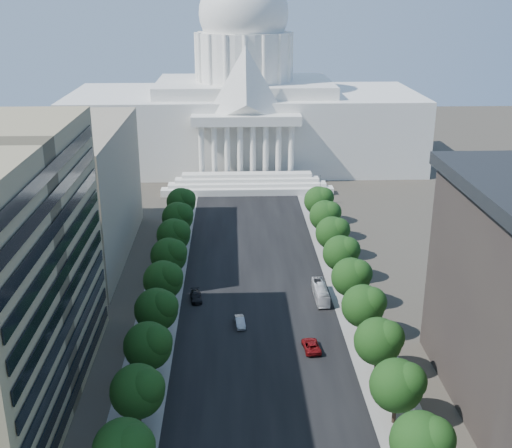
{
  "coord_description": "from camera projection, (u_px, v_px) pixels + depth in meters",
  "views": [
    {
      "loc": [
        -4.54,
        -39.54,
        57.92
      ],
      "look_at": [
        -0.18,
        73.99,
        16.6
      ],
      "focal_mm": 45.0,
      "sensor_mm": 36.0,
      "label": 1
    }
  ],
  "objects": [
    {
      "name": "tree_r_g",
      "position": [
        342.0,
        252.0,
        134.25
      ],
      "size": [
        7.79,
        7.6,
        9.97
      ],
      "color": "#33261C",
      "rests_on": "ground"
    },
    {
      "name": "tree_l_i",
      "position": [
        179.0,
        217.0,
        155.49
      ],
      "size": [
        7.79,
        7.6,
        9.97
      ],
      "color": "#33261C",
      "rests_on": "ground"
    },
    {
      "name": "tree_r_h",
      "position": [
        334.0,
        232.0,
        145.52
      ],
      "size": [
        7.79,
        7.6,
        9.97
      ],
      "color": "#33261C",
      "rests_on": "ground"
    },
    {
      "name": "tree_l_j",
      "position": [
        182.0,
        201.0,
        166.76
      ],
      "size": [
        7.79,
        7.6,
        9.97
      ],
      "color": "#33261C",
      "rests_on": "ground"
    },
    {
      "name": "tree_r_c",
      "position": [
        399.0,
        384.0,
        89.18
      ],
      "size": [
        7.79,
        7.6,
        9.97
      ],
      "color": "#33261C",
      "rests_on": "ground"
    },
    {
      "name": "road_asphalt",
      "position": [
        254.0,
        270.0,
        141.61
      ],
      "size": [
        30.0,
        260.0,
        0.01
      ],
      "primitive_type": "cube",
      "color": "black",
      "rests_on": "ground"
    },
    {
      "name": "city_bus",
      "position": [
        321.0,
        292.0,
        127.85
      ],
      "size": [
        2.48,
        10.15,
        2.82
      ],
      "primitive_type": "imported",
      "rotation": [
        0.0,
        0.0,
        0.01
      ],
      "color": "silver",
      "rests_on": "ground"
    },
    {
      "name": "tree_l_h",
      "position": [
        175.0,
        234.0,
        144.22
      ],
      "size": [
        7.79,
        7.6,
        9.97
      ],
      "color": "#33261C",
      "rests_on": "ground"
    },
    {
      "name": "sidewalk_left",
      "position": [
        168.0,
        271.0,
        140.93
      ],
      "size": [
        8.0,
        260.0,
        0.02
      ],
      "primitive_type": "cube",
      "color": "gray",
      "rests_on": "ground"
    },
    {
      "name": "tree_l_f",
      "position": [
        165.0,
        279.0,
        121.68
      ],
      "size": [
        7.79,
        7.6,
        9.97
      ],
      "color": "#33261C",
      "rests_on": "ground"
    },
    {
      "name": "tree_l_c",
      "position": [
        139.0,
        390.0,
        87.88
      ],
      "size": [
        7.79,
        7.6,
        9.97
      ],
      "color": "#33261C",
      "rests_on": "ground"
    },
    {
      "name": "streetlight_e",
      "position": [
        331.0,
        214.0,
        159.12
      ],
      "size": [
        2.61,
        0.44,
        9.0
      ],
      "color": "gray",
      "rests_on": "ground"
    },
    {
      "name": "streetlight_b",
      "position": [
        412.0,
        391.0,
        88.69
      ],
      "size": [
        2.61,
        0.44,
        9.0
      ],
      "color": "gray",
      "rests_on": "ground"
    },
    {
      "name": "tree_l_e",
      "position": [
        158.0,
        309.0,
        110.41
      ],
      "size": [
        7.79,
        7.6,
        9.97
      ],
      "color": "#33261C",
      "rests_on": "ground"
    },
    {
      "name": "tree_l_g",
      "position": [
        170.0,
        255.0,
        132.95
      ],
      "size": [
        7.79,
        7.6,
        9.97
      ],
      "color": "#33261C",
      "rests_on": "ground"
    },
    {
      "name": "capitol",
      "position": [
        244.0,
        107.0,
        223.88
      ],
      "size": [
        120.0,
        56.0,
        73.0
      ],
      "color": "white",
      "rests_on": "ground"
    },
    {
      "name": "tree_l_d",
      "position": [
        150.0,
        345.0,
        99.15
      ],
      "size": [
        7.79,
        7.6,
        9.97
      ],
      "color": "#33261C",
      "rests_on": "ground"
    },
    {
      "name": "sidewalk_right",
      "position": [
        339.0,
        268.0,
        142.3
      ],
      "size": [
        8.0,
        260.0,
        0.02
      ],
      "primitive_type": "cube",
      "color": "gray",
      "rests_on": "ground"
    },
    {
      "name": "tree_r_e",
      "position": [
        365.0,
        305.0,
        111.71
      ],
      "size": [
        7.79,
        7.6,
        9.97
      ],
      "color": "#33261C",
      "rests_on": "ground"
    },
    {
      "name": "tree_r_j",
      "position": [
        320.0,
        200.0,
        168.06
      ],
      "size": [
        7.79,
        7.6,
        9.97
      ],
      "color": "#33261C",
      "rests_on": "ground"
    },
    {
      "name": "streetlight_f",
      "position": [
        318.0,
        186.0,
        182.6
      ],
      "size": [
        2.61,
        0.44,
        9.0
      ],
      "color": "gray",
      "rests_on": "ground"
    },
    {
      "name": "tree_r_b",
      "position": [
        424.0,
        441.0,
        77.91
      ],
      "size": [
        7.79,
        7.6,
        9.97
      ],
      "color": "#33261C",
      "rests_on": "ground"
    },
    {
      "name": "car_silver",
      "position": [
        240.0,
        322.0,
        117.68
      ],
      "size": [
        2.14,
        4.83,
        1.54
      ],
      "primitive_type": "imported",
      "rotation": [
        0.0,
        0.0,
        0.11
      ],
      "color": "#96989D",
      "rests_on": "ground"
    },
    {
      "name": "tree_r_i",
      "position": [
        326.0,
        215.0,
        156.79
      ],
      "size": [
        7.79,
        7.6,
        9.97
      ],
      "color": "#33261C",
      "rests_on": "ground"
    },
    {
      "name": "streetlight_c",
      "position": [
        374.0,
        308.0,
        112.17
      ],
      "size": [
        2.61,
        0.44,
        9.0
      ],
      "color": "gray",
      "rests_on": "ground"
    },
    {
      "name": "streetlight_d",
      "position": [
        349.0,
        253.0,
        135.64
      ],
      "size": [
        2.61,
        0.44,
        9.0
      ],
      "color": "gray",
      "rests_on": "ground"
    },
    {
      "name": "tree_r_d",
      "position": [
        380.0,
        340.0,
        100.44
      ],
      "size": [
        7.79,
        7.6,
        9.97
      ],
      "color": "#33261C",
      "rests_on": "ground"
    },
    {
      "name": "office_block_left_far",
      "position": [
        39.0,
        194.0,
        144.14
      ],
      "size": [
        38.0,
        52.0,
        30.0
      ],
      "primitive_type": "cube",
      "color": "gray",
      "rests_on": "ground"
    },
    {
      "name": "tree_r_f",
      "position": [
        353.0,
        276.0,
        122.98
      ],
      "size": [
        7.79,
        7.6,
        9.97
      ],
      "color": "#33261C",
      "rests_on": "ground"
    },
    {
      "name": "car_dark_b",
      "position": [
        196.0,
        297.0,
        127.4
      ],
      "size": [
        2.8,
        5.54,
        1.54
      ],
      "primitive_type": "imported",
      "rotation": [
        0.0,
        0.0,
        0.12
      ],
      "color": "black",
      "rests_on": "ground"
    },
    {
      "name": "car_red",
      "position": [
        311.0,
        346.0,
        109.75
      ],
      "size": [
        3.17,
        5.98,
        1.6
      ],
      "primitive_type": "imported",
      "rotation": [
        0.0,
        0.0,
        3.23
      ],
      "color": "maroon",
      "rests_on": "ground"
    }
  ]
}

